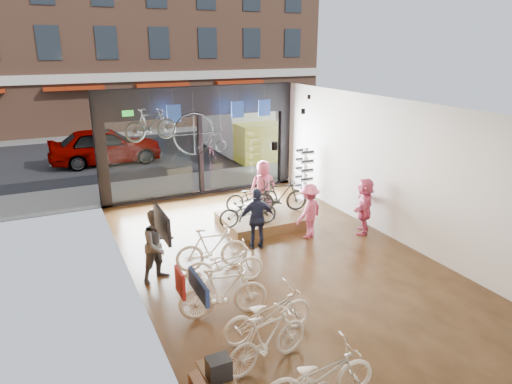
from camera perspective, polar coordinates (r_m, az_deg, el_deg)
ground_plane at (r=11.46m, az=3.13°, el=-8.78°), size 7.00×12.00×0.04m
ceiling at (r=10.31m, az=3.50°, el=10.64°), size 7.00×12.00×0.04m
wall_left at (r=9.63m, az=-15.44°, el=-2.31°), size 0.04×12.00×3.80m
wall_right at (r=12.74m, az=17.37°, el=2.45°), size 0.04×12.00×3.80m
storefront at (r=16.08m, az=-7.01°, el=6.26°), size 7.00×0.26×3.80m
exit_sign at (r=15.20m, az=-15.74°, el=9.45°), size 0.35×0.06×0.18m
street_road at (r=25.00m, az=-13.49°, el=5.63°), size 30.00×18.00×0.02m
sidewalk_near at (r=17.64m, az=-8.03°, el=1.10°), size 30.00×2.40×0.12m
sidewalk_far at (r=28.84m, az=-15.23°, el=7.24°), size 30.00×2.00×0.12m
opposite_building at (r=30.91m, az=-17.28°, el=20.72°), size 26.00×5.00×14.00m
street_car at (r=21.55m, az=-18.29°, el=5.54°), size 4.82×1.94×1.64m
box_truck at (r=22.14m, az=-1.65°, el=8.00°), size 2.18×6.55×2.58m
floor_bike_0 at (r=7.32m, az=7.92°, el=-21.83°), size 1.85×0.81×0.94m
floor_bike_1 at (r=7.90m, az=1.41°, el=-17.95°), size 1.73×0.81×1.01m
floor_bike_2 at (r=8.56m, az=1.51°, el=-15.00°), size 1.83×0.69×0.95m
floor_bike_3 at (r=9.12m, az=-4.08°, el=-12.37°), size 1.83×0.85×1.06m
floor_bike_4 at (r=10.32m, az=-3.89°, el=-9.01°), size 1.83×0.96×0.92m
floor_bike_5 at (r=10.92m, az=-5.50°, el=-7.07°), size 1.80×0.75×1.05m
display_platform at (r=13.60m, az=0.84°, el=-3.51°), size 2.40×1.80×0.30m
display_bike_left at (r=12.64m, az=-1.02°, el=-2.38°), size 1.71×0.77×0.87m
display_bike_mid at (r=13.64m, az=3.05°, el=-0.51°), size 1.76×0.72×1.02m
display_bike_right at (r=13.83m, az=-0.50°, el=-0.52°), size 1.71×0.68×0.88m
customer_1 at (r=10.51m, az=-12.11°, el=-6.50°), size 1.02×0.93×1.70m
customer_2 at (r=11.85m, az=0.18°, el=-3.37°), size 1.03×0.64×1.63m
customer_3 at (r=12.60m, az=6.63°, el=-2.39°), size 1.15×0.94×1.54m
customer_4 at (r=14.31m, az=0.91°, el=0.60°), size 0.94×0.72×1.71m
customer_5 at (r=13.19m, az=13.39°, el=-1.67°), size 1.37×1.42×1.61m
sunglasses_rack at (r=15.62m, az=6.04°, el=2.14°), size 0.54×0.45×1.79m
wall_merch at (r=6.85m, az=-8.18°, el=-16.25°), size 0.40×2.40×2.60m
penny_farthing at (r=14.14m, az=-6.68°, el=7.14°), size 1.63×0.06×1.30m
hung_bike at (r=13.65m, az=-13.02°, el=8.22°), size 1.64×0.74×0.95m
jersey_left at (r=14.82m, az=-10.22°, el=9.63°), size 0.45×0.03×0.55m
jersey_mid at (r=15.53m, az=-2.32°, el=10.27°), size 0.45×0.03×0.55m
jersey_right at (r=15.95m, az=1.06°, el=10.49°), size 0.45×0.03×0.55m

